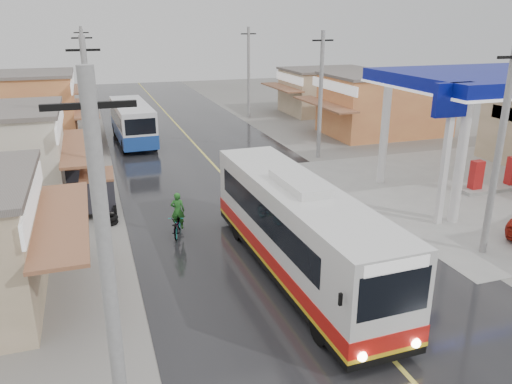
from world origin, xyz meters
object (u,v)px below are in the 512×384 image
(coach_bus, at_px, (297,229))
(tyre_stack, at_px, (110,220))
(tricycle_near, at_px, (98,190))
(cyclist, at_px, (178,221))
(tricycle_far, at_px, (74,176))
(second_bus, at_px, (132,122))

(coach_bus, bearing_deg, tyre_stack, 130.30)
(tricycle_near, bearing_deg, tyre_stack, -76.34)
(coach_bus, distance_m, tyre_stack, 9.28)
(cyclist, bearing_deg, tyre_stack, 157.87)
(tricycle_near, bearing_deg, tricycle_far, 110.61)
(coach_bus, bearing_deg, tricycle_far, 121.29)
(second_bus, distance_m, tyre_stack, 15.69)
(second_bus, height_order, tricycle_near, second_bus)
(cyclist, bearing_deg, second_bus, 106.88)
(coach_bus, relative_size, cyclist, 5.92)
(cyclist, distance_m, tyre_stack, 3.46)
(coach_bus, distance_m, second_bus, 22.54)
(coach_bus, xyz_separation_m, tricycle_near, (-6.45, 8.51, -0.63))
(cyclist, height_order, tricycle_far, cyclist)
(cyclist, height_order, tyre_stack, cyclist)
(second_bus, distance_m, cyclist, 17.59)
(coach_bus, relative_size, tricycle_near, 4.53)
(tricycle_near, xyz_separation_m, tyre_stack, (0.36, -1.69, -0.89))
(tricycle_far, bearing_deg, tyre_stack, -68.23)
(tricycle_far, bearing_deg, second_bus, 74.42)
(cyclist, distance_m, tricycle_far, 8.19)
(tricycle_far, relative_size, tyre_stack, 2.86)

